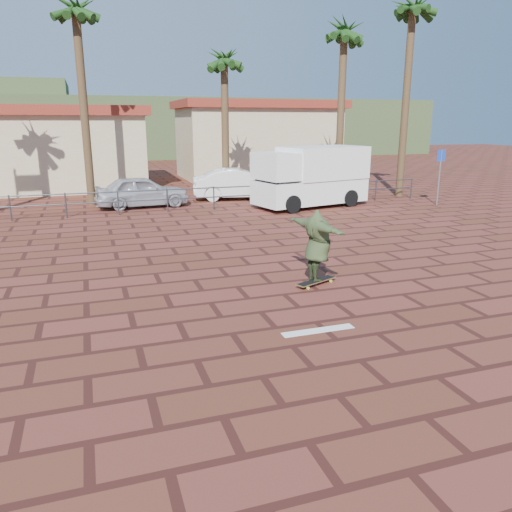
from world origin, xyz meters
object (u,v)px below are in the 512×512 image
(skateboarder, at_px, (317,246))
(car_silver, at_px, (142,191))
(campervan, at_px, (311,175))
(longboard, at_px, (316,281))
(car_white, at_px, (240,184))

(skateboarder, bearing_deg, car_silver, 1.48)
(skateboarder, height_order, campervan, campervan)
(longboard, xyz_separation_m, skateboarder, (0.00, 0.00, 0.86))
(car_silver, height_order, car_white, car_white)
(longboard, relative_size, car_white, 0.25)
(longboard, distance_m, skateboarder, 0.86)
(longboard, height_order, car_white, car_white)
(skateboarder, bearing_deg, car_white, -19.56)
(campervan, bearing_deg, skateboarder, -127.00)
(skateboarder, xyz_separation_m, car_white, (2.14, 13.32, -0.21))
(car_silver, xyz_separation_m, car_white, (4.78, 0.80, 0.05))
(skateboarder, bearing_deg, campervan, -34.36)
(skateboarder, xyz_separation_m, campervan, (4.56, 10.29, 0.43))
(longboard, xyz_separation_m, car_white, (2.14, 13.32, 0.65))
(campervan, relative_size, car_white, 1.19)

